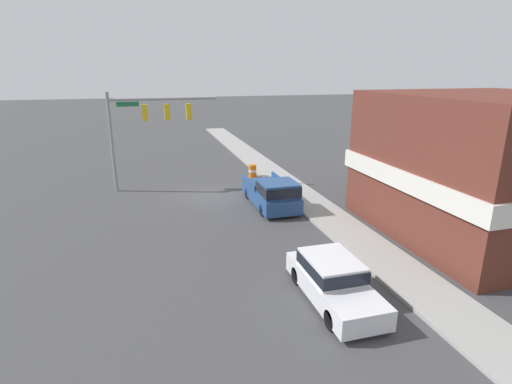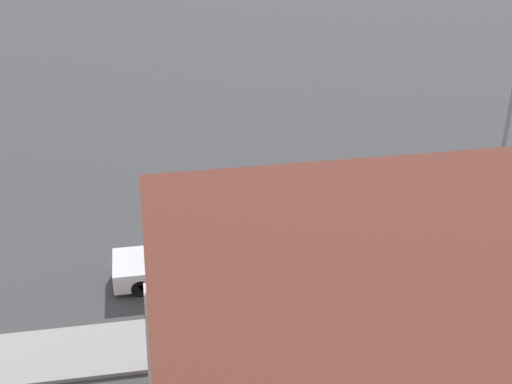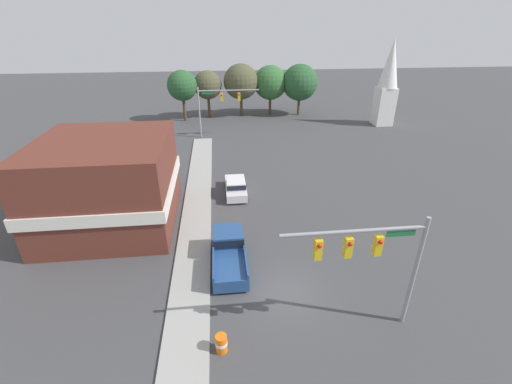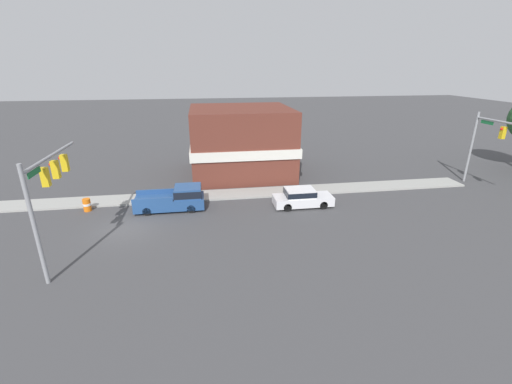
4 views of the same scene
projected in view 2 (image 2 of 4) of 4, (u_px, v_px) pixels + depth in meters
name	position (u px, v px, depth m)	size (l,w,h in m)	color
ground_plane	(505.00, 215.00, 29.22)	(200.00, 200.00, 0.00)	#424244
car_lead	(185.00, 259.00, 24.96)	(1.85, 4.76, 1.53)	black
pickup_truck_parked	(466.00, 245.00, 25.50)	(2.14, 5.38, 1.84)	black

